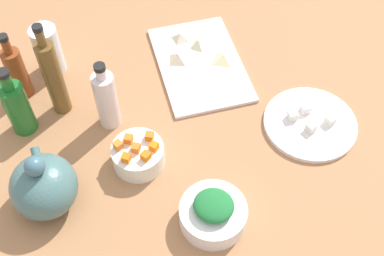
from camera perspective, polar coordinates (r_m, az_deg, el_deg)
tabletop at (r=121.00cm, az=0.00°, el=-1.86°), size 190.00×190.00×3.00cm
cutting_board at (r=135.90cm, az=0.93°, el=7.45°), size 35.36×24.81×1.00cm
plate_tofu at (r=125.62cm, az=13.55°, el=0.51°), size 23.15×23.15×1.20cm
bowl_greens at (r=106.53cm, az=2.46°, el=-10.02°), size 14.58×14.58×5.09cm
bowl_carrots at (r=114.62cm, az=-6.27°, el=-3.17°), size 12.21×12.21×5.53cm
teapot at (r=110.01cm, az=-16.85°, el=-6.44°), size 16.85×14.45×16.26cm
bottle_0 at (r=118.55cm, az=-9.93°, el=3.32°), size 5.37×5.37×19.87cm
bottle_1 at (r=131.34cm, az=-19.71°, el=6.23°), size 4.78×4.78×19.66cm
bottle_2 at (r=122.05cm, az=-15.82°, el=5.77°), size 4.60×4.60×27.25cm
bottle_3 at (r=123.13cm, az=-19.64°, el=2.35°), size 5.97×5.97×19.83cm
drinking_glass_0 at (r=135.77cm, az=-16.38°, el=8.68°), size 7.04×7.04×13.99cm
carrot_cube_0 at (r=111.36cm, az=-6.55°, el=-2.33°), size 2.48×2.48×1.80cm
carrot_cube_1 at (r=110.09cm, az=-7.66°, el=-3.47°), size 2.52×2.52×1.80cm
carrot_cube_2 at (r=111.21cm, az=-4.44°, el=-2.15°), size 2.54×2.54×1.80cm
carrot_cube_3 at (r=109.88cm, az=-5.40°, el=-3.27°), size 2.49×2.49×1.80cm
carrot_cube_4 at (r=113.01cm, az=-7.40°, el=-1.28°), size 2.47×2.47×1.80cm
carrot_cube_5 at (r=113.19cm, az=-5.03°, el=-0.82°), size 2.43×2.43×1.80cm
carrot_cube_6 at (r=112.16cm, az=-8.55°, el=-2.10°), size 2.37×2.37×1.80cm
chopped_greens_mound at (r=102.90cm, az=2.53°, el=-8.98°), size 11.75×11.82×3.09cm
tofu_cube_0 at (r=125.36cm, az=15.76°, el=0.90°), size 2.79×2.79×2.20cm
tofu_cube_1 at (r=122.74cm, az=13.66°, el=0.08°), size 2.83×2.83×2.20cm
tofu_cube_2 at (r=126.25cm, az=13.09°, el=2.24°), size 2.38×2.38×2.20cm
tofu_cube_3 at (r=124.08cm, az=11.59°, el=1.44°), size 2.46×2.46×2.20cm
dumpling_0 at (r=139.30cm, az=0.73°, el=9.83°), size 4.28×3.78×2.45cm
dumpling_1 at (r=135.80cm, az=3.66°, el=8.21°), size 6.32×6.66×2.10cm
dumpling_2 at (r=141.39cm, az=-1.37°, el=10.57°), size 5.62×5.65×2.31cm
dumpling_3 at (r=135.23cm, az=-1.68°, el=8.23°), size 5.94×5.80×2.64cm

